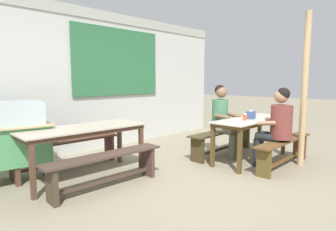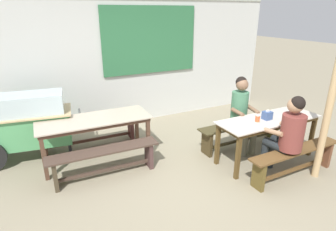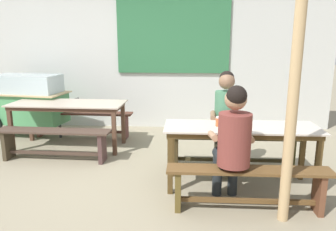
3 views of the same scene
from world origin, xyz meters
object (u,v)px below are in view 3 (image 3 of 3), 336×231
object	(u,v)px
bench_far_back	(82,120)
wooden_support_post	(294,93)
bench_near_back	(233,146)
tissue_box	(237,121)
food_cart	(27,101)
bench_near_front	(248,182)
person_right_near_table	(226,115)
dining_table_far	(68,107)
person_near_front	(233,139)
bench_far_front	(54,140)
dining_table_near	(241,133)
condiment_jar	(219,121)

from	to	relation	value
bench_far_back	wooden_support_post	distance (m)	4.06
bench_near_back	tissue_box	xyz separation A→B (m)	(-0.06, -0.60, 0.52)
food_cart	bench_near_front	bearing A→B (deg)	-35.37
tissue_box	person_right_near_table	bearing A→B (deg)	97.27
dining_table_far	person_near_front	bearing A→B (deg)	-37.56
person_right_near_table	bench_far_back	bearing A→B (deg)	150.25
food_cart	person_right_near_table	xyz separation A→B (m)	(3.45, -1.41, 0.10)
tissue_box	wooden_support_post	world-z (taller)	wooden_support_post
bench_far_front	person_near_front	distance (m)	2.77
dining_table_far	bench_near_back	size ratio (longest dim) A/B	1.01
tissue_box	food_cart	bearing A→B (deg)	151.07
dining_table_near	bench_near_back	world-z (taller)	dining_table_near
bench_near_front	tissue_box	xyz separation A→B (m)	(-0.06, 0.59, 0.51)
bench_near_front	wooden_support_post	size ratio (longest dim) A/B	0.66
condiment_jar	wooden_support_post	world-z (taller)	wooden_support_post
dining_table_near	food_cart	xyz separation A→B (m)	(-3.57, 1.94, -0.01)
bench_far_front	person_right_near_table	xyz separation A→B (m)	(2.48, -0.20, 0.45)
person_near_front	wooden_support_post	size ratio (longest dim) A/B	0.52
bench_near_front	person_right_near_table	xyz separation A→B (m)	(-0.13, 1.13, 0.45)
bench_far_front	tissue_box	size ratio (longest dim) A/B	10.65
dining_table_far	person_near_front	distance (m)	3.04
food_cart	wooden_support_post	distance (m)	4.78
bench_far_front	dining_table_near	bearing A→B (deg)	-15.53
bench_near_front	condiment_jar	distance (m)	0.82
person_near_front	tissue_box	distance (m)	0.54
bench_near_front	person_right_near_table	bearing A→B (deg)	96.35
dining_table_near	person_right_near_table	world-z (taller)	person_right_near_table
food_cart	person_near_front	bearing A→B (deg)	-35.99
dining_table_far	bench_far_front	xyz separation A→B (m)	(-0.02, -0.60, -0.37)
bench_far_front	bench_near_front	bearing A→B (deg)	-26.93
dining_table_far	condiment_jar	distance (m)	2.67
dining_table_near	tissue_box	world-z (taller)	tissue_box
dining_table_far	bench_far_front	size ratio (longest dim) A/B	1.09
bench_far_front	wooden_support_post	world-z (taller)	wooden_support_post
dining_table_near	person_right_near_table	xyz separation A→B (m)	(-0.13, 0.53, 0.09)
dining_table_near	food_cart	size ratio (longest dim) A/B	1.01
person_near_front	tissue_box	world-z (taller)	person_near_front
food_cart	tissue_box	xyz separation A→B (m)	(3.52, -1.94, 0.16)
bench_near_back	condiment_jar	bearing A→B (deg)	-113.74
dining_table_far	dining_table_near	xyz separation A→B (m)	(2.58, -1.32, -0.01)
person_near_front	dining_table_near	bearing A→B (deg)	72.34
bench_far_front	bench_far_back	bearing A→B (deg)	88.13
bench_near_back	bench_far_front	bearing A→B (deg)	177.27
dining_table_far	person_near_front	size ratio (longest dim) A/B	1.39
food_cart	tissue_box	distance (m)	4.02
bench_near_front	dining_table_near	bearing A→B (deg)	90.01
tissue_box	wooden_support_post	xyz separation A→B (m)	(0.39, -0.75, 0.45)
bench_far_front	food_cart	xyz separation A→B (m)	(-0.97, 1.22, 0.35)
bench_far_front	bench_near_front	xyz separation A→B (m)	(2.60, -1.32, -0.00)
person_right_near_table	dining_table_near	bearing A→B (deg)	-76.64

